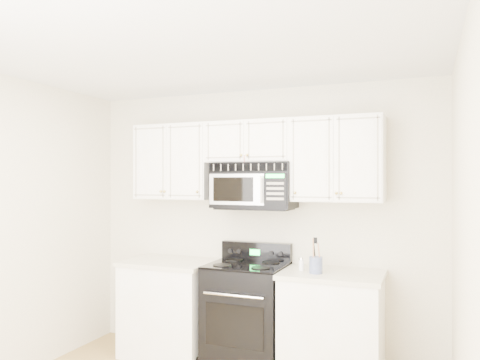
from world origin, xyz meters
The scene contains 9 objects.
room centered at (0.00, 0.00, 1.30)m, with size 3.51×3.51×2.61m.
base_cabinet_left centered at (-0.80, 1.44, 0.43)m, with size 0.86×0.65×0.92m.
base_cabinet_right centered at (0.80, 1.44, 0.43)m, with size 0.86×0.65×0.92m.
range centered at (0.01, 1.45, 0.48)m, with size 0.70×0.64×1.11m.
upper_cabinets centered at (0.00, 1.58, 1.93)m, with size 2.44×0.37×0.75m.
microwave centered at (0.04, 1.55, 1.66)m, with size 0.77×0.43×0.42m.
utensil_crock centered at (0.68, 1.33, 0.99)m, with size 0.11×0.11×0.30m.
shaker_salt centered at (0.53, 1.41, 0.98)m, with size 0.05×0.05×0.11m.
shaker_pepper centered at (0.65, 1.35, 0.97)m, with size 0.04×0.04×0.10m.
Camera 1 is at (1.56, -2.58, 1.71)m, focal length 35.00 mm.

